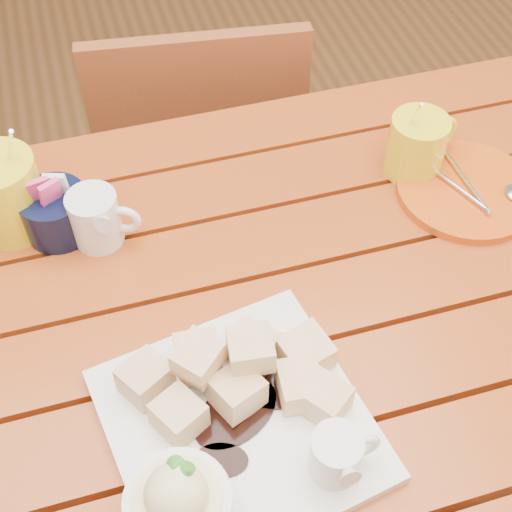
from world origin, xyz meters
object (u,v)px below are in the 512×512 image
object	(u,v)px
coffee_mug_right	(418,144)
orange_saucer	(468,190)
coffee_mug_left	(2,195)
chair_far	(201,160)
dessert_plate	(229,432)
table	(236,366)

from	to	relation	value
coffee_mug_right	orange_saucer	world-z (taller)	coffee_mug_right
coffee_mug_left	coffee_mug_right	xyz separation A→B (m)	(0.57, -0.05, -0.01)
coffee_mug_right	orange_saucer	distance (m)	0.10
coffee_mug_right	chair_far	distance (m)	0.59
coffee_mug_left	chair_far	bearing A→B (deg)	33.19
coffee_mug_right	dessert_plate	bearing A→B (deg)	-154.84
coffee_mug_left	chair_far	world-z (taller)	coffee_mug_left
table	chair_far	size ratio (longest dim) A/B	1.47
chair_far	dessert_plate	bearing A→B (deg)	87.56
orange_saucer	chair_far	size ratio (longest dim) A/B	0.24
orange_saucer	coffee_mug_right	bearing A→B (deg)	128.10
table	coffee_mug_left	bearing A→B (deg)	136.24
dessert_plate	orange_saucer	bearing A→B (deg)	32.90
dessert_plate	chair_far	distance (m)	0.84
coffee_mug_right	coffee_mug_left	bearing A→B (deg)	157.11
dessert_plate	coffee_mug_left	xyz separation A→B (m)	(-0.20, 0.39, 0.03)
table	dessert_plate	distance (m)	0.21
table	coffee_mug_right	world-z (taller)	coffee_mug_right
table	coffee_mug_left	size ratio (longest dim) A/B	7.13
orange_saucer	coffee_mug_left	bearing A→B (deg)	169.06
orange_saucer	chair_far	bearing A→B (deg)	120.83
table	chair_far	xyz separation A→B (m)	(0.08, 0.60, -0.19)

